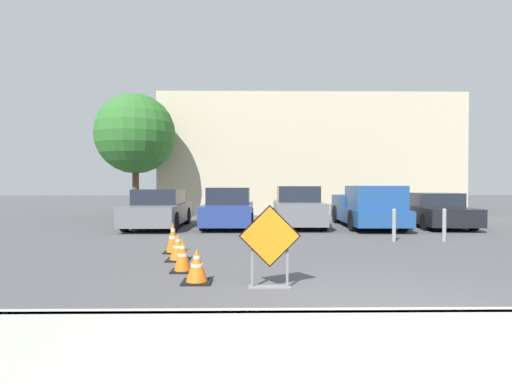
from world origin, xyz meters
name	(u,v)px	position (x,y,z in m)	size (l,w,h in m)	color
ground_plane	(295,229)	(0.00, 10.00, 0.00)	(96.00, 96.00, 0.00)	#4C4C4F
sidewalk_strip	(428,352)	(0.00, -1.03, 0.07)	(28.57, 2.06, 0.14)	#ADAAA3
curb_lip	(389,316)	(0.00, 0.00, 0.07)	(28.57, 0.20, 0.14)	#ADAAA3
road_closed_sign	(270,244)	(-1.36, 1.56, 0.71)	(0.99, 0.20, 1.32)	black
traffic_cone_nearest	(197,266)	(-2.56, 1.94, 0.28)	(0.48, 0.48, 0.58)	black
traffic_cone_second	(183,256)	(-2.95, 2.79, 0.31)	(0.43, 0.43, 0.63)	black
traffic_cone_third	(178,247)	(-3.23, 3.91, 0.29)	(0.49, 0.49, 0.59)	black
traffic_cone_fourth	(173,238)	(-3.53, 4.88, 0.37)	(0.43, 0.43, 0.75)	black
parked_car_nearest	(159,210)	(-5.20, 10.69, 0.68)	(1.95, 4.47, 1.47)	slate
parked_car_second	(229,209)	(-2.50, 10.87, 0.70)	(1.94, 4.41, 1.53)	navy
parked_car_third	(298,208)	(0.19, 10.81, 0.73)	(1.92, 4.11, 1.59)	slate
pickup_truck	(369,209)	(2.88, 10.49, 0.72)	(2.07, 5.14, 1.61)	navy
parked_car_fourth	(435,211)	(5.58, 10.82, 0.62)	(2.10, 4.39, 1.33)	black
bollard_nearest	(394,224)	(2.49, 6.72, 0.50)	(0.12, 0.12, 0.96)	gray
bollard_second	(444,224)	(3.95, 6.72, 0.51)	(0.12, 0.12, 0.96)	gray
building_facade_backdrop	(307,157)	(1.73, 19.29, 3.35)	(16.91, 5.00, 6.69)	beige
street_tree_behind_lot	(135,134)	(-7.35, 15.09, 4.15)	(3.92, 3.92, 6.12)	#513823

